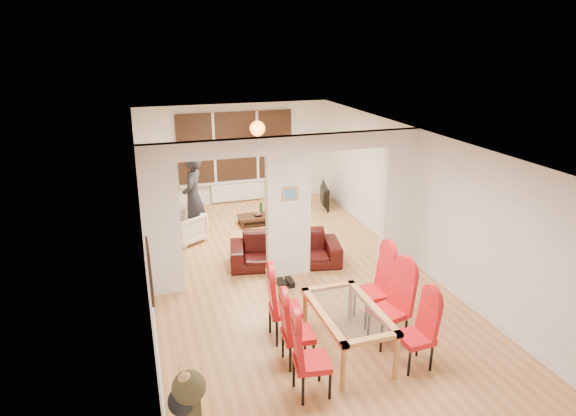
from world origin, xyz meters
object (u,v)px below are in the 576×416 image
dining_chair_lb (298,330)px  coffee_table (259,220)px  dining_chair_rb (389,307)px  dining_chair_la (312,356)px  dining_chair_lc (285,304)px  dining_chair_ra (416,333)px  television (322,196)px  sofa (285,249)px  armchair (186,228)px  person (193,197)px  dining_chair_rc (373,288)px  dining_table (347,331)px  bowl (258,215)px  bottle (261,207)px

dining_chair_lb → coffee_table: 5.23m
dining_chair_lb → coffee_table: dining_chair_lb is taller
dining_chair_lb → dining_chair_rb: bearing=7.0°
dining_chair_la → dining_chair_lc: size_ratio=0.97×
dining_chair_ra → television: 6.55m
sofa → armchair: (-1.71, 1.70, 0.01)m
dining_chair_lb → person: size_ratio=0.53×
dining_chair_la → dining_chair_lc: bearing=96.7°
dining_chair_ra → dining_chair_lc: bearing=139.0°
dining_chair_lc → television: 5.93m
dining_chair_lb → dining_chair_lc: (0.01, 0.60, 0.04)m
dining_chair_rb → dining_chair_rc: (0.03, 0.55, 0.01)m
dining_chair_lb → dining_chair_ra: (1.44, -0.54, 0.00)m
armchair → television: size_ratio=0.71×
dining_table → bowl: dining_table is taller
person → bowl: bearing=125.4°
dining_chair_ra → bowl: (-0.68, 5.67, -0.26)m
dining_chair_lc → television: bearing=70.0°
dining_chair_la → sofa: (0.78, 3.54, -0.22)m
dining_chair_ra → coffee_table: dining_chair_ra is taller
dining_chair_rb → sofa: size_ratio=0.55×
bottle → armchair: bearing=-160.8°
person → bottle: (1.63, 0.54, -0.59)m
dining_chair_lc → bowl: dining_chair_lc is taller
dining_chair_rb → person: (-2.12, 4.68, 0.37)m
dining_chair_lb → dining_chair_ra: size_ratio=0.99×
bottle → dining_chair_la: bearing=-98.9°
coffee_table → bottle: (0.09, 0.11, 0.26)m
dining_chair_la → bottle: (0.92, 5.89, -0.17)m
dining_chair_rb → bowl: (-0.61, 5.07, -0.33)m
dining_chair_lc → sofa: (0.74, 2.32, -0.24)m
dining_chair_rb → television: 5.99m
dining_chair_rb → sofa: bearing=87.7°
dining_chair_la → bowl: size_ratio=4.85×
dining_table → dining_chair_ra: 0.92m
television → dining_chair_lb: bearing=169.0°
sofa → television: size_ratio=2.11×
television → dining_chair_rb: bearing=-179.2°
armchair → sofa: bearing=14.0°
dining_chair_lb → dining_chair_ra: bearing=-15.8°
television → bottle: 1.90m
dining_chair_lb → television: 6.47m
dining_table → bottle: bearing=88.2°
sofa → person: size_ratio=1.11×
dining_chair_rb → bottle: size_ratio=3.95×
dining_chair_rc → coffee_table: 4.63m
dining_chair_rb → dining_chair_rc: size_ratio=0.99×
dining_chair_lc → dining_chair_la: bearing=-85.3°
dining_chair_rb → television: dining_chair_rb is taller
dining_chair_lc → bottle: 4.75m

